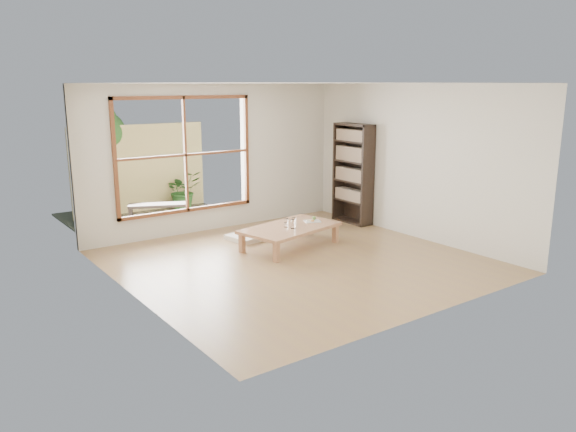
% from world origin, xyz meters
% --- Properties ---
extents(ground, '(5.00, 5.00, 0.00)m').
position_xyz_m(ground, '(0.00, 0.00, 0.00)').
color(ground, '#95714A').
rests_on(ground, ground).
extents(low_table, '(1.76, 1.22, 0.35)m').
position_xyz_m(low_table, '(0.36, 0.66, 0.31)').
color(low_table, tan).
rests_on(low_table, ground).
extents(floor_cushion, '(0.65, 0.65, 0.08)m').
position_xyz_m(floor_cushion, '(0.04, 1.48, 0.04)').
color(floor_cushion, silver).
rests_on(floor_cushion, ground).
extents(bookshelf, '(0.30, 0.84, 1.88)m').
position_xyz_m(bookshelf, '(2.33, 1.35, 0.94)').
color(bookshelf, black).
rests_on(bookshelf, ground).
extents(glass_tall, '(0.08, 0.08, 0.15)m').
position_xyz_m(glass_tall, '(0.32, 0.53, 0.42)').
color(glass_tall, silver).
rests_on(glass_tall, low_table).
extents(glass_mid, '(0.06, 0.06, 0.09)m').
position_xyz_m(glass_mid, '(0.55, 0.81, 0.40)').
color(glass_mid, silver).
rests_on(glass_mid, low_table).
extents(glass_short, '(0.07, 0.07, 0.09)m').
position_xyz_m(glass_short, '(0.40, 0.83, 0.39)').
color(glass_short, silver).
rests_on(glass_short, low_table).
extents(glass_small, '(0.06, 0.06, 0.07)m').
position_xyz_m(glass_small, '(0.28, 0.67, 0.39)').
color(glass_small, silver).
rests_on(glass_small, low_table).
extents(food_tray, '(0.31, 0.27, 0.08)m').
position_xyz_m(food_tray, '(0.86, 0.70, 0.37)').
color(food_tray, white).
rests_on(food_tray, low_table).
extents(deck, '(2.80, 2.00, 0.05)m').
position_xyz_m(deck, '(-0.60, 3.56, 0.00)').
color(deck, '#322B24').
rests_on(deck, ground).
extents(garden_bench, '(1.16, 0.77, 0.36)m').
position_xyz_m(garden_bench, '(-0.71, 3.42, 0.32)').
color(garden_bench, black).
rests_on(garden_bench, deck).
extents(bamboo_fence, '(2.80, 0.06, 1.80)m').
position_xyz_m(bamboo_fence, '(-0.60, 4.56, 0.90)').
color(bamboo_fence, '#D5C06D').
rests_on(bamboo_fence, ground).
extents(shrub_right, '(0.76, 0.67, 0.80)m').
position_xyz_m(shrub_right, '(0.18, 4.23, 0.42)').
color(shrub_right, '#2D6023').
rests_on(shrub_right, deck).
extents(shrub_left, '(0.60, 0.52, 0.97)m').
position_xyz_m(shrub_left, '(-1.55, 4.04, 0.51)').
color(shrub_left, '#2D6023').
rests_on(shrub_left, deck).
extents(garden_tree, '(1.04, 0.85, 2.22)m').
position_xyz_m(garden_tree, '(-1.28, 4.86, 1.63)').
color(garden_tree, '#4C3D2D').
rests_on(garden_tree, ground).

